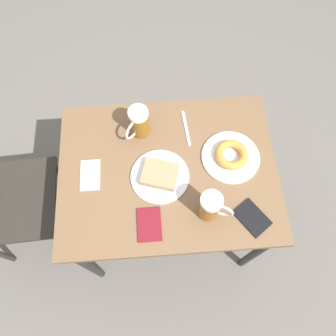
{
  "coord_description": "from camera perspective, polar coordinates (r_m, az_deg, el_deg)",
  "views": [
    {
      "loc": [
        -0.51,
        0.04,
        1.9
      ],
      "look_at": [
        0.0,
        0.0,
        0.74
      ],
      "focal_mm": 35.0,
      "sensor_mm": 36.0,
      "label": 1
    }
  ],
  "objects": [
    {
      "name": "napkin_folded",
      "position": [
        1.31,
        -13.39,
        -1.11
      ],
      "size": [
        0.13,
        0.08,
        0.0
      ],
      "rotation": [
        0.0,
        0.0,
        0.0
      ],
      "color": "white",
      "rests_on": "table"
    },
    {
      "name": "beer_mug_center",
      "position": [
        1.17,
        7.45,
        -6.66
      ],
      "size": [
        0.08,
        0.12,
        0.14
      ],
      "color": "#8C5619",
      "rests_on": "table"
    },
    {
      "name": "passport_far_edge",
      "position": [
        1.26,
        14.44,
        -8.39
      ],
      "size": [
        0.15,
        0.14,
        0.01
      ],
      "rotation": [
        0.0,
        0.0,
        5.33
      ],
      "color": "black",
      "rests_on": "table"
    },
    {
      "name": "ground_plane",
      "position": [
        1.97,
        0.0,
        -8.82
      ],
      "size": [
        8.0,
        8.0,
        0.0
      ],
      "primitive_type": "plane",
      "color": "#666059"
    },
    {
      "name": "plate_with_cake",
      "position": [
        1.26,
        -1.42,
        -1.31
      ],
      "size": [
        0.23,
        0.23,
        0.04
      ],
      "color": "silver",
      "rests_on": "table"
    },
    {
      "name": "beer_mug_left",
      "position": [
        1.31,
        -5.11,
        7.92
      ],
      "size": [
        0.11,
        0.1,
        0.14
      ],
      "color": "#8C5619",
      "rests_on": "table"
    },
    {
      "name": "fork",
      "position": [
        1.37,
        3.18,
        6.97
      ],
      "size": [
        0.17,
        0.03,
        0.0
      ],
      "rotation": [
        0.0,
        0.0,
        4.79
      ],
      "color": "silver",
      "rests_on": "table"
    },
    {
      "name": "plate_with_donut",
      "position": [
        1.32,
        10.92,
        2.09
      ],
      "size": [
        0.23,
        0.23,
        0.04
      ],
      "color": "silver",
      "rests_on": "table"
    },
    {
      "name": "table",
      "position": [
        1.36,
        0.0,
        -1.69
      ],
      "size": [
        0.65,
        0.86,
        0.72
      ],
      "color": "brown",
      "rests_on": "ground_plane"
    },
    {
      "name": "passport_near_edge",
      "position": [
        1.21,
        -3.27,
        -9.77
      ],
      "size": [
        0.13,
        0.09,
        0.01
      ],
      "rotation": [
        0.0,
        0.0,
        1.58
      ],
      "color": "maroon",
      "rests_on": "table"
    }
  ]
}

